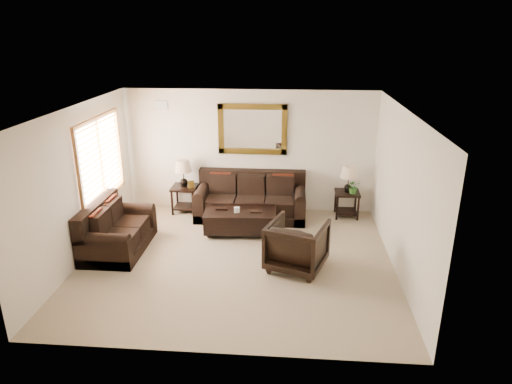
# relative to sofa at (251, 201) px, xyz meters

# --- Properties ---
(room) EXTENTS (5.51, 5.01, 2.71)m
(room) POSITION_rel_sofa_xyz_m (-0.07, -2.04, 1.00)
(room) COLOR gray
(room) RESTS_ON ground
(window) EXTENTS (0.07, 1.96, 1.66)m
(window) POSITION_rel_sofa_xyz_m (-2.77, -1.14, 1.20)
(window) COLOR white
(window) RESTS_ON room
(mirror) EXTENTS (1.50, 0.06, 1.10)m
(mirror) POSITION_rel_sofa_xyz_m (0.00, 0.43, 1.50)
(mirror) COLOR #4B300F
(mirror) RESTS_ON room
(air_vent) EXTENTS (0.25, 0.02, 0.18)m
(air_vent) POSITION_rel_sofa_xyz_m (-1.97, 0.44, 2.00)
(air_vent) COLOR #999999
(air_vent) RESTS_ON room
(sofa) EXTENTS (2.36, 1.02, 0.97)m
(sofa) POSITION_rel_sofa_xyz_m (0.00, 0.00, 0.00)
(sofa) COLOR black
(sofa) RESTS_ON room
(loveseat) EXTENTS (0.97, 1.64, 0.92)m
(loveseat) POSITION_rel_sofa_xyz_m (-2.37, -1.79, -0.01)
(loveseat) COLOR black
(loveseat) RESTS_ON room
(end_table_left) EXTENTS (0.55, 0.55, 1.21)m
(end_table_left) POSITION_rel_sofa_xyz_m (-1.50, 0.15, 0.44)
(end_table_left) COLOR black
(end_table_left) RESTS_ON room
(end_table_right) EXTENTS (0.52, 0.52, 1.15)m
(end_table_right) POSITION_rel_sofa_xyz_m (2.09, 0.16, 0.40)
(end_table_right) COLOR black
(end_table_right) RESTS_ON room
(coffee_table) EXTENTS (1.46, 0.84, 0.61)m
(coffee_table) POSITION_rel_sofa_xyz_m (-0.14, -0.88, -0.05)
(coffee_table) COLOR black
(coffee_table) RESTS_ON room
(armchair) EXTENTS (1.15, 1.12, 0.95)m
(armchair) POSITION_rel_sofa_xyz_m (0.99, -2.23, 0.12)
(armchair) COLOR black
(armchair) RESTS_ON floor
(potted_plant) EXTENTS (0.30, 0.33, 0.25)m
(potted_plant) POSITION_rel_sofa_xyz_m (2.21, 0.07, 0.34)
(potted_plant) COLOR #2E6121
(potted_plant) RESTS_ON end_table_right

